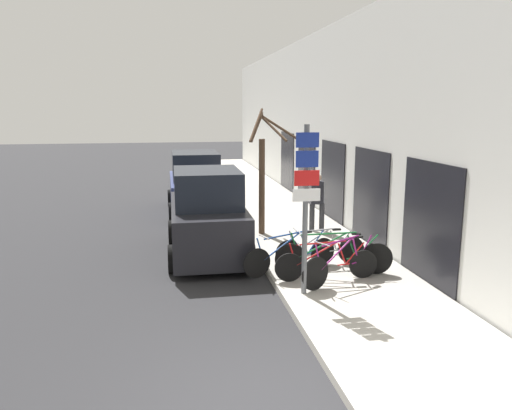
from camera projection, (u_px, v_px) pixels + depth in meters
ground_plane at (203, 220)px, 17.23m from camera, size 80.00×80.00×0.00m
sidewalk_curb at (262, 201)px, 20.37m from camera, size 3.20×32.00×0.15m
building_facade at (305, 123)px, 19.99m from camera, size 0.23×32.00×6.50m
signpost at (306, 202)px, 9.64m from camera, size 0.55×0.12×3.35m
bicycle_0 at (344, 263)px, 10.58m from camera, size 2.15×1.09×0.97m
bicycle_1 at (327, 263)px, 10.71m from camera, size 2.27×0.44×0.87m
bicycle_2 at (334, 256)px, 11.06m from camera, size 2.60×0.56×0.98m
bicycle_3 at (291, 255)px, 11.26m from camera, size 2.32×0.88×0.91m
bicycle_4 at (321, 249)px, 11.73m from camera, size 2.17×0.44×0.89m
parked_car_0 at (207, 217)px, 12.85m from camera, size 2.07×4.18×2.28m
parked_car_1 at (195, 186)px, 18.20m from camera, size 2.03×4.51×2.25m
pedestrian_near at (317, 198)px, 14.94m from camera, size 0.45×0.38×1.72m
street_tree at (262, 171)px, 14.36m from camera, size 1.50×2.23×3.64m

